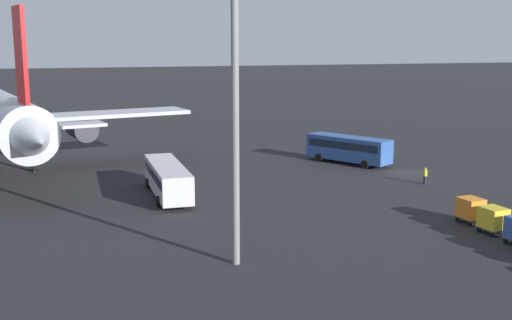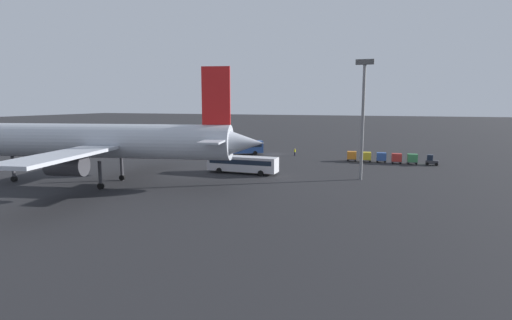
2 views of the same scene
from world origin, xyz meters
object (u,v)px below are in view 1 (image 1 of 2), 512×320
object	(u,v)px
shuttle_bus_far	(167,177)
cargo_cart_orange	(471,209)
worker_person	(425,176)
cargo_cart_yellow	(493,218)
shuttle_bus_near	(349,147)

from	to	relation	value
shuttle_bus_far	cargo_cart_orange	xyz separation A→B (m)	(-16.69, -21.85, -0.64)
worker_person	cargo_cart_orange	distance (m)	14.27
shuttle_bus_far	cargo_cart_yellow	world-z (taller)	shuttle_bus_far
shuttle_bus_near	cargo_cart_orange	world-z (taller)	shuttle_bus_near
shuttle_bus_far	cargo_cart_orange	distance (m)	27.50
shuttle_bus_near	cargo_cart_yellow	distance (m)	29.47
cargo_cart_yellow	cargo_cart_orange	distance (m)	3.03
shuttle_bus_far	cargo_cart_yellow	bearing A→B (deg)	-131.03
worker_person	cargo_cart_yellow	world-z (taller)	cargo_cart_yellow
worker_person	cargo_cart_yellow	distance (m)	17.22
worker_person	cargo_cart_orange	bearing A→B (deg)	162.10
shuttle_bus_far	worker_person	world-z (taller)	shuttle_bus_far
worker_person	cargo_cart_yellow	bearing A→B (deg)	164.68
cargo_cart_yellow	cargo_cart_orange	size ratio (longest dim) A/B	1.00
shuttle_bus_near	worker_person	bearing A→B (deg)	161.28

